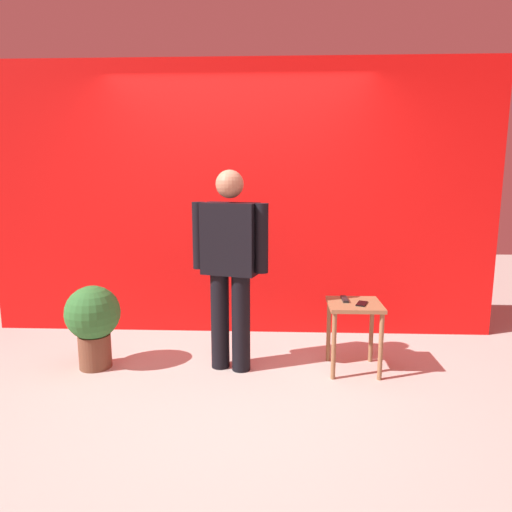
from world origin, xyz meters
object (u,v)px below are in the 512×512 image
object	(u,v)px
standing_person	(230,261)
potted_plant	(93,320)
tv_remote	(345,299)
cell_phone	(362,304)
side_table	(354,316)

from	to	relation	value
standing_person	potted_plant	xyz separation A→B (m)	(-1.12, -0.03, -0.49)
tv_remote	potted_plant	xyz separation A→B (m)	(-2.04, -0.11, -0.17)
standing_person	cell_phone	size ratio (longest dim) A/B	11.17
side_table	standing_person	bearing A→B (deg)	-179.46
side_table	potted_plant	bearing A→B (deg)	-178.91
standing_person	tv_remote	bearing A→B (deg)	4.98
standing_person	side_table	world-z (taller)	standing_person
tv_remote	side_table	bearing A→B (deg)	-45.41
side_table	tv_remote	distance (m)	0.16
standing_person	cell_phone	distance (m)	1.09
side_table	potted_plant	world-z (taller)	potted_plant
tv_remote	cell_phone	bearing A→B (deg)	-43.23
tv_remote	potted_plant	size ratio (longest dim) A/B	0.25
cell_phone	tv_remote	size ratio (longest dim) A/B	0.85
cell_phone	tv_remote	xyz separation A→B (m)	(-0.12, 0.11, 0.01)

